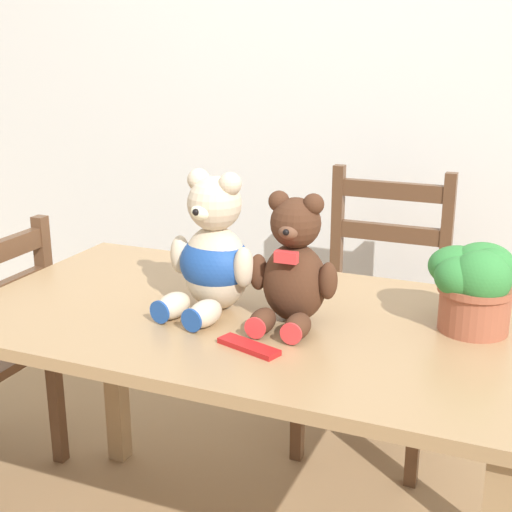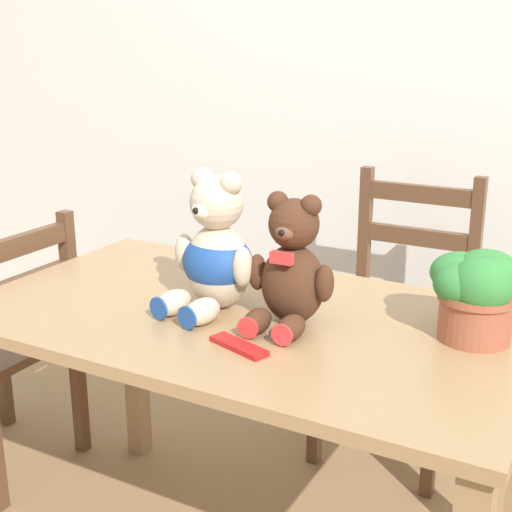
% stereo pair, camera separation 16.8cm
% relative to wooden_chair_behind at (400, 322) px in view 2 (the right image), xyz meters
% --- Properties ---
extents(wall_back, '(8.00, 0.04, 2.60)m').
position_rel_wooden_chair_behind_xyz_m(wall_back, '(-0.14, 0.46, 0.84)').
color(wall_back, silver).
rests_on(wall_back, ground_plane).
extents(dining_table, '(1.36, 0.79, 0.76)m').
position_rel_wooden_chair_behind_xyz_m(dining_table, '(-0.14, -0.84, 0.19)').
color(dining_table, '#9E7A51').
rests_on(dining_table, ground_plane).
extents(wooden_chair_behind, '(0.44, 0.45, 0.96)m').
position_rel_wooden_chair_behind_xyz_m(wooden_chair_behind, '(0.00, 0.00, 0.00)').
color(wooden_chair_behind, brown).
rests_on(wooden_chair_behind, ground_plane).
extents(wooden_chair_side, '(0.41, 0.42, 0.87)m').
position_rel_wooden_chair_behind_xyz_m(wooden_chair_side, '(-1.09, -0.78, -0.02)').
color(wooden_chair_side, brown).
rests_on(wooden_chair_side, ground_plane).
extents(teddy_bear_left, '(0.24, 0.27, 0.34)m').
position_rel_wooden_chair_behind_xyz_m(teddy_bear_left, '(-0.22, -0.84, 0.43)').
color(teddy_bear_left, beige).
rests_on(teddy_bear_left, dining_table).
extents(teddy_bear_right, '(0.21, 0.21, 0.31)m').
position_rel_wooden_chair_behind_xyz_m(teddy_bear_right, '(-0.01, -0.84, 0.43)').
color(teddy_bear_right, '#472819').
rests_on(teddy_bear_right, dining_table).
extents(potted_plant, '(0.20, 0.20, 0.20)m').
position_rel_wooden_chair_behind_xyz_m(potted_plant, '(0.38, -0.73, 0.41)').
color(potted_plant, '#9E5138').
rests_on(potted_plant, dining_table).
extents(chocolate_bar, '(0.15, 0.09, 0.01)m').
position_rel_wooden_chair_behind_xyz_m(chocolate_bar, '(-0.05, -1.03, 0.30)').
color(chocolate_bar, red).
rests_on(chocolate_bar, dining_table).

